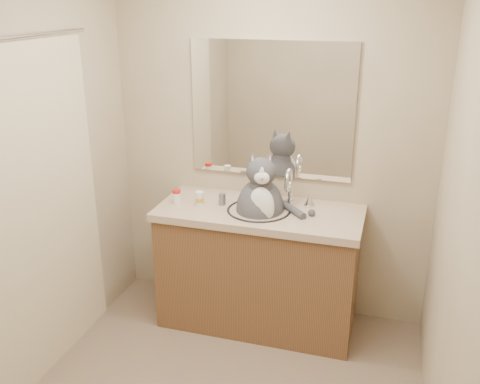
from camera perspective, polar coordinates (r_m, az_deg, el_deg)
name	(u,v)px	position (r m, az deg, el deg)	size (l,w,h in m)	color
room	(208,215)	(2.51, -3.43, -2.45)	(2.22, 2.52, 2.42)	#806958
vanity	(259,265)	(3.67, 2.02, -7.75)	(1.34, 0.59, 1.12)	brown
mirror	(271,110)	(3.57, 3.34, 8.69)	(1.10, 0.02, 0.90)	white
shower_curtain	(35,215)	(3.14, -21.02, -2.32)	(0.02, 1.30, 1.93)	beige
cat	(261,205)	(3.46, 2.21, -1.39)	(0.52, 0.42, 0.62)	#424247
pill_bottle_redcap	(177,196)	(3.60, -6.77, -0.47)	(0.07, 0.07, 0.10)	white
pill_bottle_orange	(200,199)	(3.56, -4.33, -0.71)	(0.07, 0.07, 0.09)	white
grey_canister	(222,199)	(3.56, -1.91, -0.78)	(0.06, 0.06, 0.08)	slate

